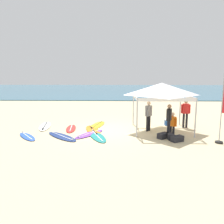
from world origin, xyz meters
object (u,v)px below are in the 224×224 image
at_px(surfboard_teal, 97,136).
at_px(gear_bag_by_pole, 170,136).
at_px(person_orange, 172,122).
at_px(banner_flag, 224,110).
at_px(gear_bag_near_tent, 177,139).
at_px(gear_bag_on_sand, 163,136).
at_px(surfboard_purple, 89,134).
at_px(surfboard_red, 71,128).
at_px(surfboard_blue, 27,136).
at_px(cooler_box, 169,122).
at_px(person_red, 186,112).
at_px(surfboard_yellow, 97,125).
at_px(surfboard_navy, 62,136).
at_px(person_black, 169,118).
at_px(person_grey, 148,114).
at_px(surfboard_orange, 93,130).
at_px(surfboard_white, 45,126).

distance_m(surfboard_teal, gear_bag_by_pole, 3.75).
xyz_separation_m(person_orange, banner_flag, (1.98, -1.59, 0.92)).
distance_m(gear_bag_near_tent, gear_bag_on_sand, 0.79).
bearing_deg(person_orange, surfboard_purple, -176.68).
xyz_separation_m(surfboard_red, gear_bag_on_sand, (5.10, -1.80, 0.10)).
distance_m(surfboard_blue, surfboard_teal, 3.64).
bearing_deg(surfboard_blue, cooler_box, 20.50).
bearing_deg(banner_flag, person_red, 105.48).
xyz_separation_m(surfboard_teal, gear_bag_on_sand, (3.39, -0.18, 0.10)).
bearing_deg(person_orange, gear_bag_near_tent, -92.56).
distance_m(banner_flag, gear_bag_on_sand, 3.08).
relative_size(surfboard_yellow, person_orange, 2.07).
relative_size(gear_bag_near_tent, gear_bag_on_sand, 1.00).
bearing_deg(cooler_box, surfboard_yellow, -176.28).
xyz_separation_m(surfboard_navy, person_black, (5.55, 0.23, 0.95)).
height_order(gear_bag_near_tent, cooler_box, cooler_box).
xyz_separation_m(surfboard_red, person_grey, (4.53, -0.31, 0.95)).
distance_m(surfboard_red, gear_bag_on_sand, 5.41).
bearing_deg(surfboard_orange, person_red, 10.04).
bearing_deg(banner_flag, surfboard_red, 161.89).
relative_size(person_red, person_grey, 1.00).
bearing_deg(surfboard_yellow, person_grey, -21.45).
bearing_deg(person_red, surfboard_teal, -157.14).
xyz_separation_m(banner_flag, gear_bag_near_tent, (-2.04, 0.19, -1.43)).
relative_size(surfboard_purple, person_black, 1.30).
bearing_deg(gear_bag_by_pole, person_red, 60.05).
xyz_separation_m(surfboard_blue, surfboard_purple, (3.18, 0.58, -0.00)).
bearing_deg(gear_bag_by_pole, surfboard_navy, 178.07).
height_order(surfboard_orange, person_orange, person_orange).
bearing_deg(surfboard_teal, person_orange, 9.58).
distance_m(surfboard_teal, surfboard_orange, 1.25).
relative_size(surfboard_blue, cooler_box, 3.65).
distance_m(surfboard_red, person_red, 6.96).
xyz_separation_m(surfboard_blue, cooler_box, (7.95, 2.97, 0.16)).
distance_m(surfboard_blue, surfboard_yellow, 4.31).
height_order(surfboard_purple, gear_bag_near_tent, gear_bag_near_tent).
bearing_deg(surfboard_teal, banner_flag, -8.59).
xyz_separation_m(surfboard_red, surfboard_white, (-1.75, 0.59, -0.00)).
height_order(person_orange, gear_bag_by_pole, person_orange).
bearing_deg(surfboard_yellow, surfboard_white, -174.50).
distance_m(surfboard_yellow, surfboard_white, 3.22).
xyz_separation_m(surfboard_red, person_red, (6.87, 0.56, 0.95)).
bearing_deg(gear_bag_by_pole, surfboard_teal, 175.39).
height_order(surfboard_navy, person_grey, person_grey).
xyz_separation_m(gear_bag_by_pole, gear_bag_on_sand, (-0.34, 0.12, 0.00)).
relative_size(surfboard_yellow, surfboard_white, 0.95).
xyz_separation_m(person_grey, gear_bag_near_tent, (1.16, -2.02, -0.85)).
relative_size(surfboard_navy, surfboard_red, 1.07).
height_order(surfboard_purple, gear_bag_by_pole, gear_bag_by_pole).
bearing_deg(gear_bag_near_tent, cooler_box, 84.60).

